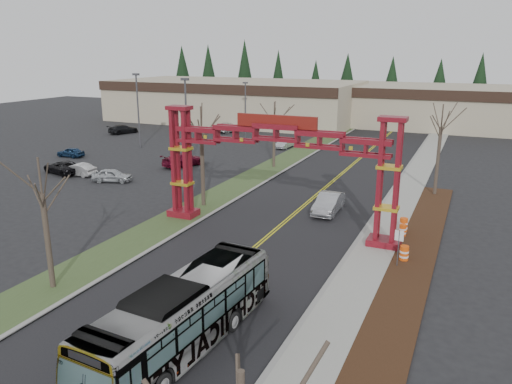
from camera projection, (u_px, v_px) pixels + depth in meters
The scene contains 34 objects.
ground at pixel (119, 362), 21.47m from camera, with size 200.00×200.00×0.00m, color black.
road at pixel (305, 205), 43.43m from camera, with size 12.00×110.00×0.02m, color black.
lane_line_left at pixel (304, 204), 43.48m from camera, with size 0.12×100.00×0.01m, color gold.
lane_line_right at pixel (306, 205), 43.38m from camera, with size 0.12×100.00×0.01m, color gold.
curb_right at pixel (376, 213), 41.00m from camera, with size 0.30×110.00×0.15m, color gray.
sidewalk_right at pixel (394, 215), 40.44m from camera, with size 2.60×110.00×0.14m, color gray.
landscape_strip at pixel (398, 305), 26.24m from camera, with size 2.60×50.00×0.12m, color #321F10.
grass_median at pixel (224, 194), 46.56m from camera, with size 4.00×110.00×0.08m, color #3A4C26.
curb_left at pixel (242, 196), 45.83m from camera, with size 0.30×110.00×0.15m, color gray.
gateway_arch at pixel (276, 152), 35.65m from camera, with size 18.20×1.60×8.90m.
retail_building_west at pixel (235, 101), 95.43m from camera, with size 46.00×22.30×7.50m.
retail_building_east at pixel (461, 107), 86.85m from camera, with size 38.00×20.30×7.00m.
conifer_treeline at pixel (414, 84), 100.44m from camera, with size 116.10×5.60×13.00m.
transit_bus at pixel (183, 315), 22.10m from camera, with size 2.74×11.70×3.26m, color #A2A5AA.
silver_sedan at pixel (329, 203), 41.16m from camera, with size 1.70×4.88×1.61m, color #A5A8AD.
parked_car_near_a at pixel (112, 175), 50.92m from camera, with size 1.62×4.02×1.37m, color silver.
parked_car_near_b at pixel (78, 170), 53.49m from camera, with size 1.41×4.05×1.33m, color silver.
parked_car_near_c at pixel (63, 167), 54.36m from camera, with size 2.39×5.19×1.44m, color black.
parked_car_mid_a at pixel (183, 160), 57.83m from camera, with size 2.14×5.26×1.53m, color maroon.
parked_car_mid_b at pixel (71, 152), 62.89m from camera, with size 1.46×3.62×1.23m, color navy.
parked_car_far_a at pixel (286, 143), 68.84m from camera, with size 1.43×4.09×1.35m, color #B1B5B9.
parked_car_far_b at pixel (227, 127), 82.51m from camera, with size 2.56×5.55×1.54m, color white.
parked_car_far_c at pixel (123, 129), 80.82m from camera, with size 2.00×4.91×1.43m, color black.
bare_tree_median_near at pixel (42, 195), 26.77m from camera, with size 3.09×3.09×7.54m.
bare_tree_median_mid at pixel (201, 134), 41.56m from camera, with size 3.43×3.43×8.54m.
bare_tree_median_far at pixel (274, 121), 56.07m from camera, with size 3.27×3.27×7.48m.
bare_tree_right_far at pixel (441, 128), 44.73m from camera, with size 3.11×3.11×8.39m.
light_pole_near at pixel (186, 116), 56.30m from camera, with size 0.87×0.44×10.05m.
light_pole_mid at pixel (138, 105), 67.59m from camera, with size 0.87×0.44×10.06m.
light_pole_far at pixel (245, 106), 76.06m from camera, with size 0.73×0.37×8.42m.
street_sign at pixel (399, 241), 30.45m from camera, with size 0.55×0.14×2.41m.
barrel_south at pixel (404, 254), 31.61m from camera, with size 0.57×0.57×1.06m.
barrel_mid at pixel (403, 231), 35.83m from camera, with size 0.51×0.51×0.94m.
barrel_north at pixel (404, 225), 36.68m from camera, with size 0.60×0.60×1.11m.
Camera 1 is at (12.98, -14.63, 12.92)m, focal length 35.00 mm.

